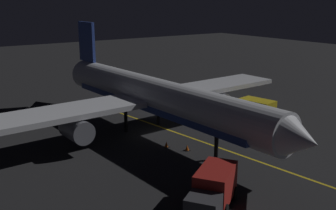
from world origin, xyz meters
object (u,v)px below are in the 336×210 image
at_px(catering_truck, 252,110).
at_px(baggage_truck, 213,191).
at_px(airliner, 153,96).
at_px(traffic_cone_near_left, 166,144).
at_px(ground_crew_worker, 211,180).
at_px(traffic_cone_under_wing, 211,161).
at_px(traffic_cone_near_right, 187,148).

bearing_deg(catering_truck, baggage_truck, 36.95).
height_order(airliner, traffic_cone_near_left, airliner).
distance_m(ground_crew_worker, traffic_cone_under_wing, 4.94).
height_order(airliner, traffic_cone_under_wing, airliner).
relative_size(baggage_truck, traffic_cone_near_right, 10.46).
distance_m(traffic_cone_near_left, traffic_cone_under_wing, 5.55).
bearing_deg(airliner, catering_truck, 164.99).
xyz_separation_m(baggage_truck, catering_truck, (-16.62, -12.50, -0.01)).
bearing_deg(catering_truck, traffic_cone_under_wing, 29.78).
bearing_deg(traffic_cone_under_wing, baggage_truck, 50.04).
relative_size(baggage_truck, traffic_cone_under_wing, 10.46).
bearing_deg(ground_crew_worker, baggage_truck, 52.91).
bearing_deg(traffic_cone_near_left, catering_truck, -174.30).
xyz_separation_m(baggage_truck, traffic_cone_under_wing, (-4.81, -5.75, -1.07)).
bearing_deg(airliner, traffic_cone_near_right, 87.60).
bearing_deg(traffic_cone_near_right, traffic_cone_near_left, -60.05).
bearing_deg(traffic_cone_near_right, ground_crew_worker, 64.34).
bearing_deg(airliner, baggage_truck, 70.95).
height_order(traffic_cone_near_right, traffic_cone_under_wing, same).
relative_size(ground_crew_worker, traffic_cone_near_left, 3.16).
bearing_deg(traffic_cone_under_wing, catering_truck, -150.22).
bearing_deg(traffic_cone_near_left, traffic_cone_under_wing, 97.84).
bearing_deg(traffic_cone_under_wing, traffic_cone_near_right, -94.48).
xyz_separation_m(airliner, catering_truck, (-11.26, 3.02, -2.53)).
height_order(catering_truck, traffic_cone_near_left, catering_truck).
bearing_deg(airliner, traffic_cone_near_left, 73.05).
height_order(ground_crew_worker, traffic_cone_near_right, ground_crew_worker).
relative_size(catering_truck, ground_crew_worker, 3.35).
height_order(traffic_cone_near_left, traffic_cone_under_wing, same).
xyz_separation_m(catering_truck, traffic_cone_near_left, (12.56, 1.25, -1.06)).
xyz_separation_m(traffic_cone_near_left, traffic_cone_near_right, (-1.05, 1.82, 0.00)).
bearing_deg(baggage_truck, traffic_cone_near_left, -109.84).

